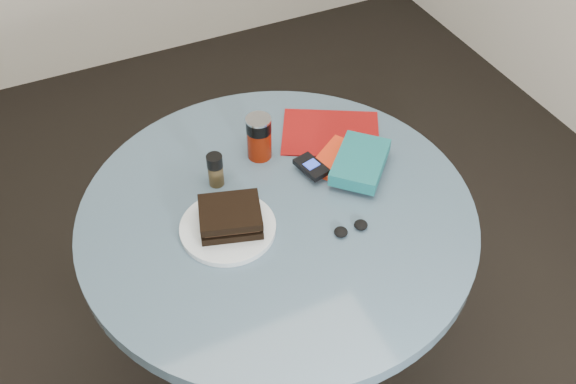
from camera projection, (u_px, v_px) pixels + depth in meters
name	position (u px, v px, depth m)	size (l,w,h in m)	color
ground	(280.00, 364.00, 2.14)	(4.00, 4.00, 0.00)	black
table	(278.00, 251.00, 1.72)	(1.00, 1.00, 0.75)	black
plate	(228.00, 228.00, 1.55)	(0.23, 0.23, 0.01)	white
sandwich	(230.00, 217.00, 1.53)	(0.18, 0.16, 0.05)	black
soda_can	(259.00, 137.00, 1.71)	(0.08, 0.08, 0.13)	maroon
pepper_grinder	(215.00, 170.00, 1.64)	(0.04, 0.04, 0.09)	#3F321B
magazine	(331.00, 133.00, 1.81)	(0.27, 0.20, 0.00)	maroon
red_book	(338.00, 160.00, 1.72)	(0.16, 0.11, 0.01)	red
novel	(360.00, 162.00, 1.68)	(0.19, 0.12, 0.04)	#145C60
mp3_player	(311.00, 167.00, 1.68)	(0.07, 0.10, 0.02)	black
headphones	(351.00, 228.00, 1.55)	(0.09, 0.03, 0.02)	black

